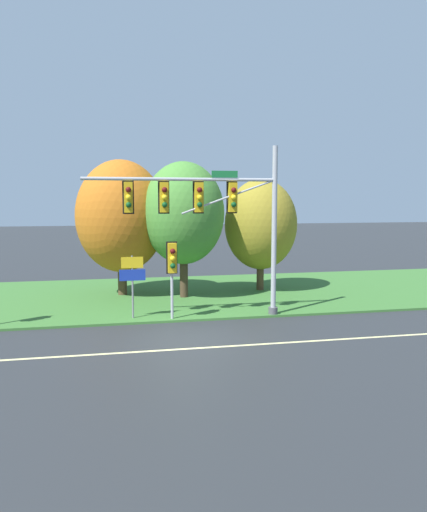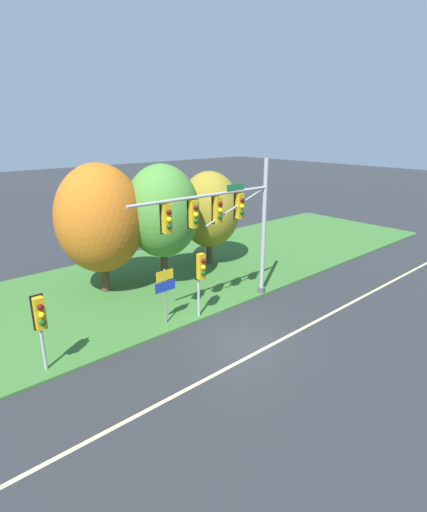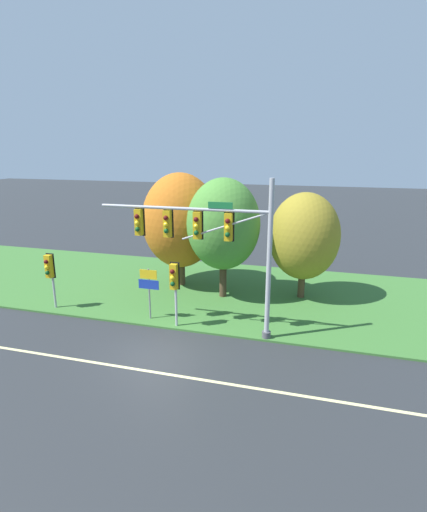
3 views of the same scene
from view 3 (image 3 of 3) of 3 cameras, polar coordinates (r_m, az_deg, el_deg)
name	(u,v)px [view 3 (image 3 of 3)]	position (r m, az deg, el deg)	size (l,w,h in m)	color
ground_plane	(157,356)	(17.57, -8.04, -13.95)	(160.00, 160.00, 0.00)	#282B2D
lane_stripe	(145,371)	(16.63, -9.76, -15.83)	(36.00, 0.16, 0.01)	beige
grass_verge	(211,290)	(24.62, -0.33, -4.87)	(48.00, 11.50, 0.10)	#386B2D
traffic_signal_mast	(210,237)	(17.82, -0.55, 2.78)	(8.17, 0.49, 7.22)	#9EA0A5
pedestrian_signal_near_kerb	(174,281)	(18.88, -5.64, -3.53)	(0.46, 0.55, 3.25)	#9EA0A5
pedestrian_signal_further_along	(50,269)	(22.74, -22.36, -1.79)	(0.46, 0.55, 3.06)	#9EA0A5
route_sign_post	(149,285)	(20.19, -9.22, -4.14)	(1.08, 0.08, 2.64)	slate
tree_nearest_road	(180,221)	(24.55, -4.77, 5.04)	(4.64, 4.64, 7.00)	#4C3823
tree_left_of_mast	(223,224)	(22.36, 1.42, 4.53)	(4.12, 4.12, 6.86)	#423021
tree_behind_signpost	(304,236)	(22.93, 12.84, 2.74)	(3.93, 3.93, 6.07)	#4C3823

